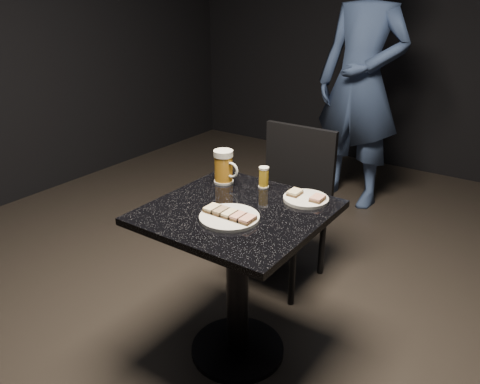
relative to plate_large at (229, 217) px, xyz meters
The scene contains 10 objects.
floor 0.76m from the plate_large, 106.68° to the left, with size 6.00×6.00×0.00m, color black.
plate_large is the anchor object (origin of this frame).
plate_small 0.37m from the plate_large, 63.84° to the left, with size 0.20×0.20×0.01m, color white.
patron 2.12m from the plate_large, 98.18° to the left, with size 0.69×0.45×1.90m, color navy.
table 0.27m from the plate_large, 106.68° to the left, with size 0.70×0.70×0.75m.
beer_mug 0.40m from the plate_large, 129.84° to the left, with size 0.14×0.09×0.16m.
beer_tumbler 0.37m from the plate_large, 100.39° to the left, with size 0.05×0.05×0.10m.
chair 0.88m from the plate_large, 102.92° to the left, with size 0.44×0.44×0.89m.
canapes_on_plate_large 0.02m from the plate_large, 75.96° to the right, with size 0.22×0.07×0.02m.
canapes_on_plate_small 0.37m from the plate_large, 63.84° to the left, with size 0.16×0.07×0.02m.
Camera 1 is at (1.02, -1.43, 1.58)m, focal length 35.00 mm.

